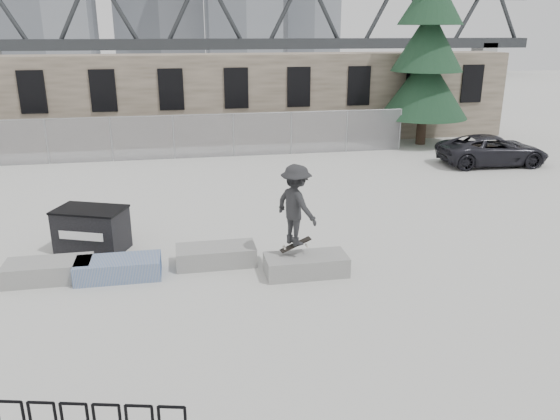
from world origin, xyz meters
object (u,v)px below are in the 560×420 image
Objects in this scene: planter_center_right at (216,255)px; planter_offset at (306,264)px; spruce_tree at (428,47)px; planter_far_left at (49,270)px; skateboarder at (296,205)px; suv at (492,150)px; planter_center_left at (119,267)px; dumpster at (92,230)px.

planter_center_right is 2.35m from planter_offset.
planter_far_left is at bearing -138.97° from spruce_tree.
planter_offset is at bearing -155.23° from skateboarder.
planter_offset is at bearing -25.30° from planter_center_right.
planter_far_left and planter_center_right have the same top height.
planter_far_left is 4.00m from planter_center_right.
spruce_tree reaches higher than suv.
planter_center_left is at bearing -5.76° from planter_far_left.
planter_far_left and planter_center_left have the same top height.
spruce_tree is at bearing 44.51° from planter_center_left.
planter_offset is at bearing -7.49° from planter_far_left.
planter_offset is (4.49, -0.64, 0.00)m from planter_center_left.
planter_center_right is 15.38m from suv.
planter_center_left is 4.54m from planter_offset.
planter_center_right is at bearing -3.91° from dumpster.
suv is (12.78, 8.54, 0.40)m from planter_center_right.
suv reaches higher than dumpster.
spruce_tree is 5.35× the size of skateboarder.
spruce_tree is 6.54m from suv.
planter_far_left is 1.00× the size of planter_center_left.
planter_offset is 0.17× the size of spruce_tree.
dumpster is (-5.33, 2.53, 0.34)m from planter_offset.
spruce_tree is at bearing 56.55° from planter_offset.
planter_center_right is 0.96× the size of dumpster.
planter_offset is (2.12, -1.00, 0.00)m from planter_center_right.
spruce_tree reaches higher than planter_offset.
dumpster reaches higher than planter_center_right.
dumpster is (0.79, 1.73, 0.34)m from planter_far_left.
skateboarder is at bearing 144.13° from planter_offset.
planter_center_left is (1.63, -0.16, 0.00)m from planter_far_left.
planter_offset is at bearing -123.45° from spruce_tree.
planter_far_left is 0.17× the size of spruce_tree.
planter_offset is 0.93× the size of skateboarder.
planter_center_left is at bearing -44.59° from dumpster.
spruce_tree is at bearing 41.03° from planter_far_left.
suv is 2.20× the size of skateboarder.
spruce_tree is at bearing 60.24° from dumpster.
spruce_tree is 2.43× the size of suv.
dumpster is at bearing 154.60° from planter_offset.
planter_offset is 0.42× the size of suv.
spruce_tree is 17.55m from skateboarder.
planter_offset is at bearing -3.85° from dumpster.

